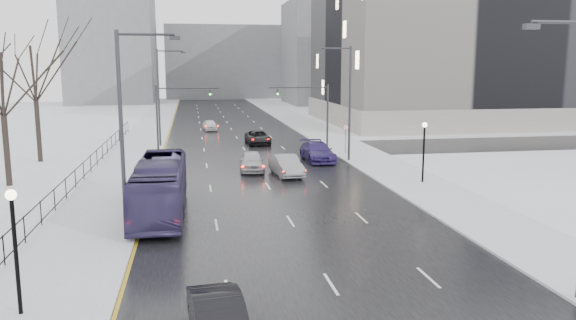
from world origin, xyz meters
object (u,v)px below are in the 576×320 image
sedan_center_far (210,125)px  sedan_right_near (286,165)px  no_uturn_sign (346,130)px  streetlight_l_near (126,126)px  mast_signal_right (317,108)px  mast_signal_left (168,110)px  bus (160,187)px  tree_park_d (10,187)px  streetlight_l_far (161,93)px  tree_park_e (41,163)px  streetlight_r_mid (347,98)px  sedan_left_near (219,320)px  sedan_right_cross (258,137)px  lamppost_l (14,234)px  sedan_center_near (252,161)px  sedan_right_far (318,152)px  lamppost_r_mid (424,143)px

sedan_center_far → sedan_right_near: bearing=-86.3°
no_uturn_sign → streetlight_l_near: bearing=-125.9°
mast_signal_right → mast_signal_left: size_ratio=1.00×
mast_signal_right → bus: mast_signal_right is taller
tree_park_d → sedan_right_near: size_ratio=2.58×
streetlight_l_far → bus: 27.60m
tree_park_e → streetlight_r_mid: bearing=-8.6°
mast_signal_right → sedan_center_far: (-10.14, 17.94, -3.38)m
streetlight_l_near → mast_signal_right: bearing=61.0°
tree_park_e → sedan_left_near: (13.70, -34.90, 0.77)m
sedan_center_far → sedan_right_cross: bearing=-76.3°
tree_park_d → mast_signal_left: 17.96m
lamppost_l → mast_signal_right: mast_signal_right is taller
lamppost_l → sedan_right_near: lamppost_l is taller
streetlight_l_near → sedan_left_near: 12.48m
streetlight_l_near → sedan_right_cross: size_ratio=1.96×
tree_park_e → sedan_center_near: 19.06m
mast_signal_left → sedan_center_far: 18.80m
tree_park_e → mast_signal_left: (10.87, 4.00, 4.11)m
streetlight_l_near → sedan_right_cross: (9.96, 32.20, -4.87)m
sedan_right_cross → tree_park_e: bearing=-159.5°
streetlight_l_near → lamppost_l: (-2.83, -8.00, -2.67)m
tree_park_d → streetlight_l_near: streetlight_l_near is taller
streetlight_r_mid → streetlight_l_near: 25.82m
tree_park_d → streetlight_r_mid: bearing=13.0°
tree_park_d → streetlight_l_far: (9.63, 18.00, 5.62)m
tree_park_d → mast_signal_left: (10.47, 14.00, 4.11)m
no_uturn_sign → sedan_right_far: 5.08m
lamppost_r_mid → mast_signal_left: 25.71m
streetlight_l_near → streetlight_l_far: size_ratio=1.00×
tree_park_e → streetlight_r_mid: 27.25m
streetlight_l_far → sedan_right_cross: (9.96, 0.20, -4.87)m
mast_signal_left → bus: bearing=-89.2°
sedan_left_near → sedan_right_far: sedan_right_far is taller
streetlight_l_near → no_uturn_sign: 29.81m
tree_park_e → sedan_right_near: tree_park_e is taller
lamppost_l → sedan_center_far: lamppost_l is taller
sedan_right_near → sedan_center_near: bearing=129.1°
streetlight_l_far → lamppost_r_mid: size_ratio=2.34×
tree_park_d → streetlight_l_far: streetlight_l_far is taller
mast_signal_left → sedan_left_near: 39.14m
tree_park_e → streetlight_l_near: streetlight_l_near is taller
mast_signal_right → sedan_right_near: mast_signal_right is taller
sedan_right_far → sedan_center_far: bearing=106.9°
tree_park_d → sedan_right_far: bearing=15.7°
streetlight_l_far → sedan_center_near: bearing=-63.0°
sedan_left_near → bus: (-2.50, 15.62, 0.84)m
streetlight_l_near → mast_signal_right: size_ratio=1.54×
bus → sedan_center_far: bearing=85.1°
tree_park_d → streetlight_r_mid: streetlight_r_mid is taller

